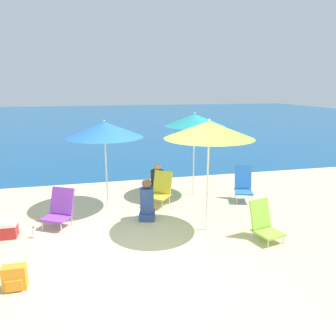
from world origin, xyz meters
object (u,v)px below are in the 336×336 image
Objects in this scene: person_seated_near at (157,180)px; beach_umbrella_blue at (104,130)px; beach_chair_purple at (60,209)px; water_bottle at (34,233)px; beach_chair_yellow at (160,189)px; cooler_box at (6,230)px; person_seated_far at (147,202)px; beach_chair_lime at (264,223)px; beach_chair_blue at (243,184)px; backpack_orange at (15,278)px; beach_umbrella_teal at (194,120)px; beach_umbrella_lime at (209,130)px.

beach_umbrella_blue is at bearing -150.39° from person_seated_near.
beach_chair_purple reaches higher than water_bottle.
beach_chair_yellow is at bearing -102.45° from person_seated_near.
beach_umbrella_blue is 2.00m from beach_chair_purple.
beach_umbrella_blue reaches higher than cooler_box.
beach_umbrella_blue reaches higher than person_seated_far.
cooler_box is (-4.78, 1.19, -0.16)m from beach_chair_lime.
beach_chair_blue is at bearing 12.29° from water_bottle.
cooler_box is at bearing 105.47° from backpack_orange.
person_seated_near is (-0.86, 0.57, -1.68)m from beach_umbrella_teal.
beach_umbrella_lime reaches higher than backpack_orange.
beach_umbrella_blue is 2.84× the size of beach_chair_lime.
beach_chair_blue is at bearing 29.25° from backpack_orange.
beach_chair_purple is at bearing -153.51° from beach_chair_blue.
backpack_orange is 0.89× the size of cooler_box.
backpack_orange is (-3.76, -3.41, -1.81)m from beach_umbrella_teal.
beach_chair_yellow reaches higher than backpack_orange.
backpack_orange is at bearing -74.53° from cooler_box.
person_seated_near is 4.92m from backpack_orange.
beach_chair_purple is at bearing 162.33° from beach_umbrella_lime.
beach_umbrella_blue is 2.32m from person_seated_near.
beach_chair_yellow is (2.29, 0.72, 0.03)m from beach_chair_purple.
beach_chair_purple is 0.98× the size of person_seated_near.
beach_chair_blue is 3.78× the size of water_bottle.
person_seated_near is 2.20× the size of backpack_orange.
beach_umbrella_teal is 1.97m from person_seated_near.
cooler_box is (-0.97, -0.34, -0.22)m from beach_chair_purple.
beach_umbrella_teal is 9.50× the size of water_bottle.
beach_chair_blue is (2.12, -0.15, 0.03)m from beach_chair_yellow.
beach_umbrella_blue is at bearing -146.52° from beach_chair_yellow.
beach_umbrella_blue is at bearing 63.60° from backpack_orange.
backpack_orange is (-2.90, -3.97, -0.13)m from person_seated_near.
beach_umbrella_blue is 1.95m from beach_chair_yellow.
beach_umbrella_blue is 2.41× the size of beach_chair_blue.
beach_chair_lime is at bearing -40.39° from beach_umbrella_blue.
beach_chair_blue is 2.16× the size of cooler_box.
beach_chair_lime is (2.79, -2.37, -1.55)m from beach_umbrella_blue.
beach_umbrella_blue is at bearing 41.99° from water_bottle.
cooler_box is at bearing -149.41° from beach_umbrella_blue.
beach_umbrella_lime is at bearing -116.61° from beach_chair_blue.
person_seated_far is at bearing 26.99° from beach_chair_purple.
beach_chair_blue is 5.46m from cooler_box.
beach_umbrella_teal is at bearing 86.92° from beach_chair_lime.
water_bottle is 0.57× the size of cooler_box.
beach_umbrella_lime is at bearing 20.39° from backpack_orange.
beach_umbrella_blue is at bearing -165.45° from beach_chair_blue.
beach_umbrella_teal reaches higher than water_bottle.
backpack_orange is at bearing -90.39° from water_bottle.
beach_umbrella_blue reaches higher than water_bottle.
person_seated_far reaches higher than person_seated_near.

